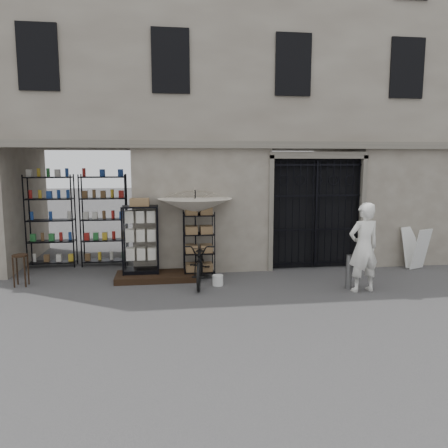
{
  "coord_description": "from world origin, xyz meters",
  "views": [
    {
      "loc": [
        -2.21,
        -8.86,
        2.83
      ],
      "look_at": [
        -0.8,
        1.4,
        1.35
      ],
      "focal_mm": 35.0,
      "sensor_mm": 36.0,
      "label": 1
    }
  ],
  "objects": [
    {
      "name": "steel_bollard",
      "position": [
        1.86,
        0.2,
        0.39
      ],
      "size": [
        0.18,
        0.18,
        0.77
      ],
      "primitive_type": "cylinder",
      "rotation": [
        0.0,
        0.0,
        -0.32
      ],
      "color": "slate",
      "rests_on": "ground"
    },
    {
      "name": "display_cabinet",
      "position": [
        -2.8,
        1.69,
        0.88
      ],
      "size": [
        0.84,
        0.54,
        1.77
      ],
      "rotation": [
        0.0,
        0.0,
        0.04
      ],
      "color": "black",
      "rests_on": "step_platform"
    },
    {
      "name": "wire_rack",
      "position": [
        -1.39,
        1.63,
        0.81
      ],
      "size": [
        0.77,
        0.59,
        1.65
      ],
      "rotation": [
        0.0,
        0.0,
        -0.1
      ],
      "color": "black",
      "rests_on": "ground"
    },
    {
      "name": "market_umbrella",
      "position": [
        -1.47,
        1.7,
        1.86
      ],
      "size": [
        1.59,
        1.63,
        2.58
      ],
      "rotation": [
        0.0,
        0.0,
        -0.01
      ],
      "color": "black",
      "rests_on": "ground"
    },
    {
      "name": "ground",
      "position": [
        0.0,
        0.0,
        0.0
      ],
      "size": [
        80.0,
        80.0,
        0.0
      ],
      "primitive_type": "plane",
      "color": "black",
      "rests_on": "ground"
    },
    {
      "name": "iron_gate",
      "position": [
        1.75,
        2.28,
        1.5
      ],
      "size": [
        2.5,
        0.21,
        3.0
      ],
      "color": "black",
      "rests_on": "ground"
    },
    {
      "name": "wooden_stool",
      "position": [
        -5.5,
        1.42,
        0.38
      ],
      "size": [
        0.43,
        0.43,
        0.73
      ],
      "rotation": [
        0.0,
        0.0,
        0.28
      ],
      "color": "black",
      "rests_on": "ground"
    },
    {
      "name": "white_bucket",
      "position": [
        -1.02,
        0.85,
        0.12
      ],
      "size": [
        0.27,
        0.27,
        0.24
      ],
      "primitive_type": "cylinder",
      "rotation": [
        0.0,
        0.0,
        0.08
      ],
      "color": "silver",
      "rests_on": "ground"
    },
    {
      "name": "step_platform",
      "position": [
        -2.4,
        1.55,
        0.07
      ],
      "size": [
        2.0,
        0.9,
        0.15
      ],
      "primitive_type": "cube",
      "color": "black",
      "rests_on": "ground"
    },
    {
      "name": "shopkeeper",
      "position": [
        2.08,
        -0.03,
        0.0
      ],
      "size": [
        1.0,
        2.05,
        0.47
      ],
      "primitive_type": "imported",
      "rotation": [
        0.0,
        0.0,
        3.29
      ],
      "color": "white",
      "rests_on": "ground"
    },
    {
      "name": "bicycle",
      "position": [
        -1.4,
        1.04,
        0.0
      ],
      "size": [
        0.79,
        1.08,
        1.92
      ],
      "primitive_type": "imported",
      "rotation": [
        0.0,
        0.0,
        -0.12
      ],
      "color": "black",
      "rests_on": "ground"
    },
    {
      "name": "easel_sign",
      "position": [
        4.38,
        1.72,
        0.56
      ],
      "size": [
        0.7,
        0.74,
        1.08
      ],
      "rotation": [
        0.0,
        0.0,
        0.39
      ],
      "color": "silver",
      "rests_on": "ground"
    },
    {
      "name": "shop_recess",
      "position": [
        -4.5,
        2.8,
        1.5
      ],
      "size": [
        3.0,
        1.7,
        3.0
      ],
      "primitive_type": "cube",
      "color": "black",
      "rests_on": "ground"
    },
    {
      "name": "shop_shelving",
      "position": [
        -4.55,
        3.3,
        1.25
      ],
      "size": [
        2.7,
        0.5,
        2.5
      ],
      "primitive_type": "cube",
      "color": "black",
      "rests_on": "ground"
    },
    {
      "name": "main_building",
      "position": [
        0.0,
        4.0,
        4.5
      ],
      "size": [
        14.0,
        4.0,
        9.0
      ],
      "primitive_type": "cube",
      "color": "gray",
      "rests_on": "ground"
    }
  ]
}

